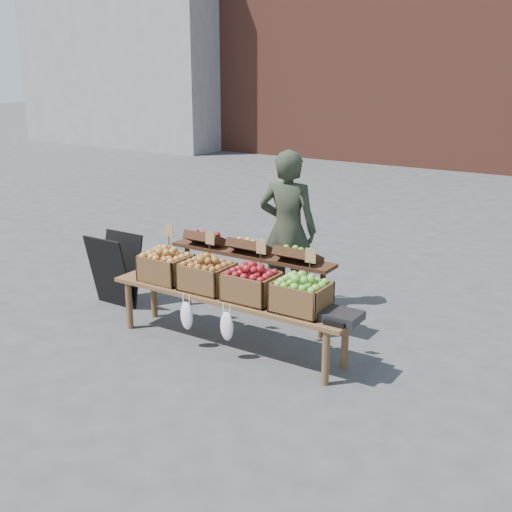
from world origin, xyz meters
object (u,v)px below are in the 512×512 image
Objects in this scene: back_table at (251,277)px; crate_russet_pears at (207,277)px; crate_red_apples at (252,286)px; weighing_scale at (342,316)px; crate_golden_apples at (166,268)px; chalkboard_sign at (115,270)px; vendor at (288,230)px; crate_green_apples at (301,297)px; display_bench at (229,321)px.

back_table is 4.20× the size of crate_russet_pears.
crate_red_apples is 1.47× the size of weighing_scale.
crate_red_apples is (1.10, 0.00, 0.00)m from crate_golden_apples.
weighing_scale is (3.09, -0.25, 0.17)m from chalkboard_sign.
chalkboard_sign reaches higher than crate_russet_pears.
vendor is 1.38m from crate_red_apples.
crate_red_apples is (0.36, -1.31, -0.23)m from vendor.
chalkboard_sign is 1.76× the size of crate_green_apples.
back_table is 1.63m from weighing_scale.
back_table is (1.63, 0.47, 0.08)m from chalkboard_sign.
crate_golden_apples reaches higher than weighing_scale.
back_table is at bearing 145.26° from crate_green_apples.
display_bench is 5.40× the size of crate_red_apples.
crate_golden_apples is 0.55m from crate_russet_pears.
back_table reaches higher than crate_golden_apples.
crate_golden_apples is 1.00× the size of crate_russet_pears.
weighing_scale reaches higher than display_bench.
vendor is 3.77× the size of crate_red_apples.
vendor is at bearing 93.79° from display_bench.
back_table is 4.20× the size of crate_green_apples.
crate_golden_apples and crate_green_apples have the same top height.
crate_golden_apples and crate_red_apples have the same top height.
vendor is 3.77× the size of crate_russet_pears.
back_table is 4.20× the size of crate_red_apples.
crate_red_apples is 1.00× the size of crate_green_apples.
chalkboard_sign is 1.08m from crate_golden_apples.
vendor is at bearing 135.56° from weighing_scale.
crate_golden_apples is 1.00× the size of crate_green_apples.
weighing_scale is (0.97, 0.00, -0.10)m from crate_red_apples.
crate_red_apples reaches higher than display_bench.
display_bench is 0.93m from crate_golden_apples.
crate_red_apples is at bearing 180.00° from crate_green_apples.
weighing_scale is at bearing -4.47° from chalkboard_sign.
display_bench is (1.84, -0.25, -0.16)m from chalkboard_sign.
crate_red_apples is at bearing 0.00° from display_bench.
crate_russet_pears is (1.57, -0.25, 0.27)m from chalkboard_sign.
display_bench is 5.40× the size of crate_golden_apples.
crate_golden_apples is 2.08m from weighing_scale.
weighing_scale is (1.46, -0.72, 0.09)m from back_table.
crate_red_apples is at bearing 90.43° from vendor.
vendor reaches higher than chalkboard_sign.
crate_russet_pears is 1.00× the size of crate_green_apples.
crate_golden_apples is at bearing 180.00° from crate_russet_pears.
chalkboard_sign is at bearing 175.43° from weighing_scale.
chalkboard_sign reaches higher than crate_red_apples.
crate_red_apples is (0.27, 0.00, 0.42)m from display_bench.
vendor is 2.14× the size of chalkboard_sign.
display_bench is at bearing -73.49° from back_table.
display_bench is at bearing 180.00° from crate_red_apples.
crate_golden_apples and crate_russet_pears have the same top height.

